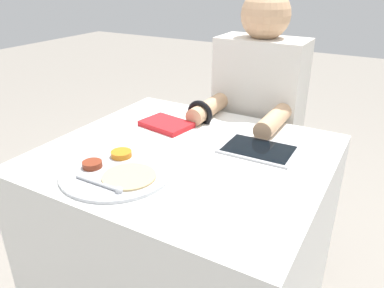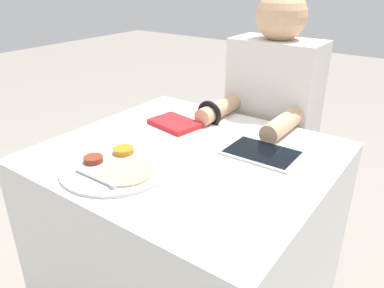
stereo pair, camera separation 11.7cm
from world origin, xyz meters
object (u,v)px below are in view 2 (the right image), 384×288
(thali_tray, at_px, (116,167))
(tablet_device, at_px, (262,153))
(person_diner, at_px, (268,146))
(red_notebook, at_px, (175,124))

(thali_tray, distance_m, tablet_device, 0.47)
(thali_tray, bearing_deg, tablet_device, 48.55)
(tablet_device, bearing_deg, person_diner, 110.96)
(thali_tray, relative_size, tablet_device, 1.36)
(tablet_device, bearing_deg, red_notebook, 176.40)
(thali_tray, bearing_deg, red_notebook, 101.01)
(red_notebook, height_order, person_diner, person_diner)
(red_notebook, height_order, tablet_device, red_notebook)
(thali_tray, xyz_separation_m, red_notebook, (-0.07, 0.38, 0.00))
(thali_tray, relative_size, red_notebook, 1.65)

